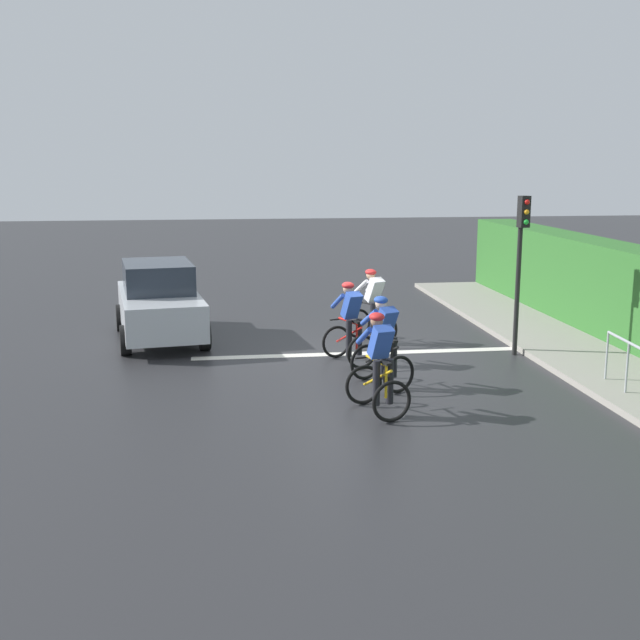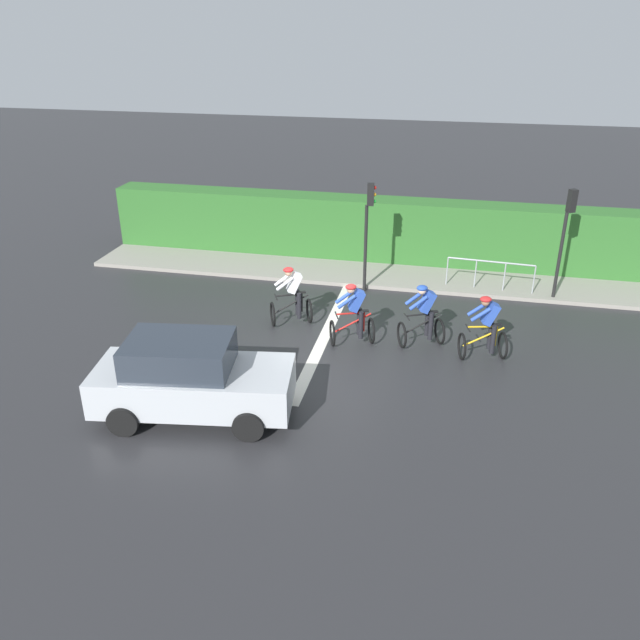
% 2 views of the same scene
% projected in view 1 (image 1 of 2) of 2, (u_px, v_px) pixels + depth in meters
% --- Properties ---
extents(ground_plane, '(80.00, 80.00, 0.00)m').
position_uv_depth(ground_plane, '(358.00, 355.00, 16.87)').
color(ground_plane, '#28282B').
extents(sidewalk_kerb, '(2.80, 21.73, 0.12)m').
position_uv_depth(sidewalk_kerb, '(622.00, 368.00, 15.54)').
color(sidewalk_kerb, gray).
rests_on(sidewalk_kerb, ground).
extents(road_marking_stop_line, '(7.00, 0.30, 0.01)m').
position_uv_depth(road_marking_stop_line, '(357.00, 353.00, 16.98)').
color(road_marking_stop_line, silver).
rests_on(road_marking_stop_line, ground).
extents(cyclist_lead, '(0.93, 1.22, 1.66)m').
position_uv_depth(cyclist_lead, '(379.00, 366.00, 12.81)').
color(cyclist_lead, black).
rests_on(cyclist_lead, ground).
extents(cyclist_second, '(1.06, 1.26, 1.66)m').
position_uv_depth(cyclist_second, '(383.00, 344.00, 14.36)').
color(cyclist_second, black).
rests_on(cyclist_second, ground).
extents(cyclist_mid, '(1.02, 1.25, 1.66)m').
position_uv_depth(cyclist_mid, '(350.00, 325.00, 16.00)').
color(cyclist_mid, black).
rests_on(cyclist_mid, ground).
extents(cyclist_fourth, '(1.07, 1.27, 1.66)m').
position_uv_depth(cyclist_fourth, '(373.00, 308.00, 17.89)').
color(cyclist_fourth, black).
rests_on(cyclist_fourth, ground).
extents(car_silver, '(2.33, 4.30, 1.76)m').
position_uv_depth(car_silver, '(159.00, 302.00, 18.18)').
color(car_silver, '#B7BCC1').
rests_on(car_silver, ground).
extents(traffic_light_near_crossing, '(0.22, 0.31, 3.34)m').
position_uv_depth(traffic_light_near_crossing, '(521.00, 251.00, 16.38)').
color(traffic_light_near_crossing, black).
rests_on(traffic_light_near_crossing, ground).
extents(pedestrian_railing_kerbside, '(0.25, 2.60, 1.03)m').
position_uv_depth(pedestrian_railing_kerbside, '(639.00, 363.00, 13.19)').
color(pedestrian_railing_kerbside, '#999EA3').
rests_on(pedestrian_railing_kerbside, ground).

